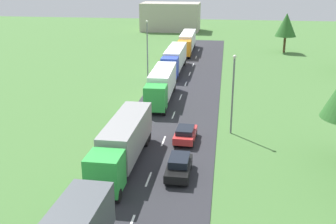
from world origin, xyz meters
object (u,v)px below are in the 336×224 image
at_px(truck_fifth, 187,41).
at_px(truck_third, 162,84).
at_px(truck_fourth, 175,58).
at_px(car_third, 179,166).
at_px(truck_second, 123,142).
at_px(car_fourth, 185,134).
at_px(tree_elm, 286,25).
at_px(lamppost_second, 233,91).
at_px(distant_building, 171,17).
at_px(lamppost_third, 147,47).

bearing_deg(truck_fifth, truck_third, -89.95).
relative_size(truck_fourth, car_third, 3.32).
bearing_deg(truck_second, car_fourth, 51.27).
height_order(truck_second, tree_elm, tree_elm).
bearing_deg(truck_third, car_fourth, -71.34).
xyz_separation_m(car_third, tree_elm, (14.83, 55.35, 4.60)).
distance_m(truck_second, lamppost_second, 12.55).
relative_size(truck_fourth, car_fourth, 3.46).
height_order(truck_fourth, tree_elm, tree_elm).
distance_m(truck_fifth, distant_building, 32.11).
distance_m(lamppost_third, tree_elm, 33.80).
bearing_deg(truck_third, tree_elm, 61.59).
distance_m(truck_third, truck_fourth, 15.97).
height_order(car_fourth, lamppost_second, lamppost_second).
bearing_deg(distant_building, truck_fifth, -76.33).
distance_m(car_third, lamppost_second, 11.23).
height_order(truck_third, car_third, truck_third).
bearing_deg(car_fourth, truck_fourth, 99.24).
height_order(car_third, distant_building, distant_building).
bearing_deg(tree_elm, car_third, -105.00).
bearing_deg(tree_elm, truck_third, -118.41).
bearing_deg(car_third, lamppost_second, 67.32).
bearing_deg(tree_elm, truck_fifth, -172.87).
xyz_separation_m(car_fourth, lamppost_second, (4.30, 2.85, 3.63)).
relative_size(lamppost_second, distant_building, 0.51).
distance_m(truck_second, lamppost_third, 29.83).
relative_size(tree_elm, distant_building, 0.50).
height_order(car_third, tree_elm, tree_elm).
bearing_deg(truck_fourth, truck_fifth, 88.84).
distance_m(truck_fifth, car_third, 53.14).
xyz_separation_m(truck_second, truck_fourth, (-0.08, 34.37, 0.04)).
distance_m(tree_elm, distant_building, 39.42).
bearing_deg(distant_building, tree_elm, -46.89).
height_order(truck_fourth, distant_building, distant_building).
xyz_separation_m(truck_fifth, lamppost_second, (8.61, -43.11, 2.28)).
relative_size(car_third, distant_building, 0.27).
relative_size(truck_third, lamppost_second, 1.53).
bearing_deg(truck_fourth, lamppost_third, -125.72).
relative_size(truck_second, distant_building, 0.79).
bearing_deg(truck_second, tree_elm, 70.08).
xyz_separation_m(truck_second, lamppost_third, (-3.58, 29.50, 2.69)).
xyz_separation_m(lamppost_third, distant_building, (-3.73, 53.34, -1.10)).
relative_size(car_third, lamppost_third, 0.49).
xyz_separation_m(truck_third, lamppost_second, (8.58, -9.84, 2.27)).
height_order(truck_fourth, lamppost_third, lamppost_third).
bearing_deg(car_third, distant_building, 98.18).
bearing_deg(lamppost_second, car_fourth, -146.45).
distance_m(truck_third, car_third, 20.21).
bearing_deg(car_fourth, car_third, -88.41).
relative_size(truck_second, car_third, 2.94).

